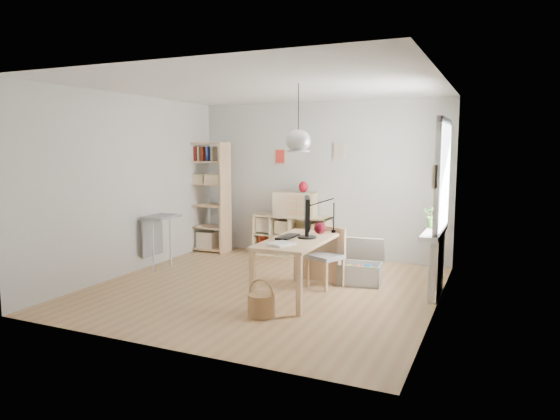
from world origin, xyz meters
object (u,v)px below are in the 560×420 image
at_px(cube_shelf, 291,239).
at_px(tall_bookshelf, 207,193).
at_px(storage_chest, 361,269).
at_px(drawer_chest, 295,204).
at_px(desk, 298,246).
at_px(chair, 328,253).
at_px(monitor, 307,215).

distance_m(cube_shelf, tall_bookshelf, 1.77).
bearing_deg(storage_chest, drawer_chest, 135.16).
height_order(desk, chair, chair).
relative_size(chair, drawer_chest, 1.11).
bearing_deg(cube_shelf, drawer_chest, -24.14).
xyz_separation_m(desk, tall_bookshelf, (-2.59, 1.95, 0.43)).
relative_size(desk, chair, 1.84).
bearing_deg(cube_shelf, chair, -52.92).
bearing_deg(chair, tall_bookshelf, 177.47).
bearing_deg(chair, monitor, -81.89).
xyz_separation_m(tall_bookshelf, storage_chest, (3.18, -1.01, -0.89)).
height_order(tall_bookshelf, chair, tall_bookshelf).
relative_size(tall_bookshelf, monitor, 3.42).
xyz_separation_m(desk, monitor, (0.08, 0.12, 0.39)).
relative_size(tall_bookshelf, storage_chest, 2.83).
bearing_deg(desk, storage_chest, 57.88).
bearing_deg(desk, cube_shelf, 114.61).
xyz_separation_m(desk, chair, (0.21, 0.60, -0.19)).
bearing_deg(chair, desk, -86.15).
bearing_deg(monitor, tall_bookshelf, 123.27).
distance_m(tall_bookshelf, chair, 3.17).
bearing_deg(tall_bookshelf, desk, -37.01).
height_order(desk, storage_chest, desk).
height_order(chair, drawer_chest, drawer_chest).
bearing_deg(drawer_chest, storage_chest, -43.14).
distance_m(desk, monitor, 0.42).
distance_m(chair, monitor, 0.77).
xyz_separation_m(storage_chest, drawer_chest, (-1.52, 1.25, 0.73)).
height_order(desk, drawer_chest, drawer_chest).
relative_size(storage_chest, monitor, 1.21).
xyz_separation_m(chair, monitor, (-0.13, -0.48, 0.58)).
bearing_deg(drawer_chest, monitor, -67.82).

